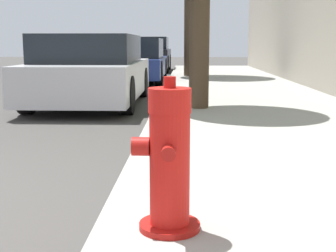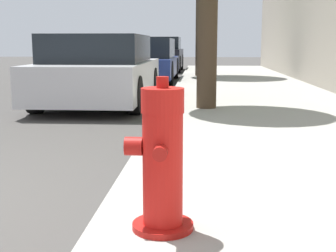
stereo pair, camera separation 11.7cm
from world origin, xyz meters
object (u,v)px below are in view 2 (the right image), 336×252
Objects in this scene: parked_car_mid at (145,61)px; parked_car_far at (160,55)px; fire_hydrant at (162,162)px; parked_car_near at (101,71)px.

parked_car_far reaches higher than parked_car_mid.
parked_car_mid is at bearing 97.20° from fire_hydrant.
parked_car_far is at bearing 94.98° from fire_hydrant.
parked_car_mid is at bearing 87.86° from parked_car_near.
parked_car_near is 0.94× the size of parked_car_mid.
parked_car_mid is 1.14× the size of parked_car_far.
parked_car_mid is (-1.52, 12.00, 0.13)m from fire_hydrant.
fire_hydrant is at bearing -75.01° from parked_car_near.
fire_hydrant is 0.21× the size of parked_car_far.
fire_hydrant is 6.67m from parked_car_near.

